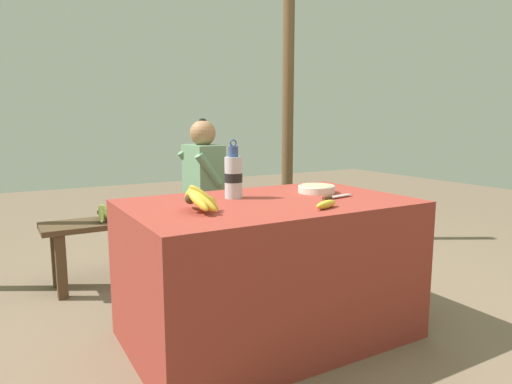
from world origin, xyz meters
name	(u,v)px	position (x,y,z in m)	size (l,w,h in m)	color
ground_plane	(268,334)	(0.00, 0.00, 0.00)	(12.00, 12.00, 0.00)	#75604C
market_counter	(269,269)	(0.00, 0.00, 0.35)	(1.39, 0.87, 0.71)	maroon
banana_bunch_ripe	(198,198)	(-0.42, -0.09, 0.77)	(0.15, 0.28, 0.13)	#4C381E
serving_bowl	(317,188)	(0.36, 0.09, 0.73)	(0.20, 0.20, 0.04)	silver
water_bottle	(233,176)	(-0.12, 0.16, 0.82)	(0.09, 0.09, 0.30)	silver
loose_banana_front	(326,204)	(0.12, -0.30, 0.73)	(0.16, 0.09, 0.04)	gold
knife	(333,197)	(0.31, -0.12, 0.72)	(0.21, 0.06, 0.02)	#BCBCC1
wooden_bench	(168,223)	(-0.12, 1.18, 0.37)	(1.67, 0.32, 0.44)	#4C3823
seated_vendor	(198,184)	(0.10, 1.14, 0.65)	(0.40, 0.39, 1.12)	#473828
banana_bunch_green	(105,212)	(-0.56, 1.17, 0.50)	(0.15, 0.26, 0.12)	#4C381E
support_post_far	(288,117)	(1.16, 1.56, 1.13)	(0.10, 0.10, 2.25)	brown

